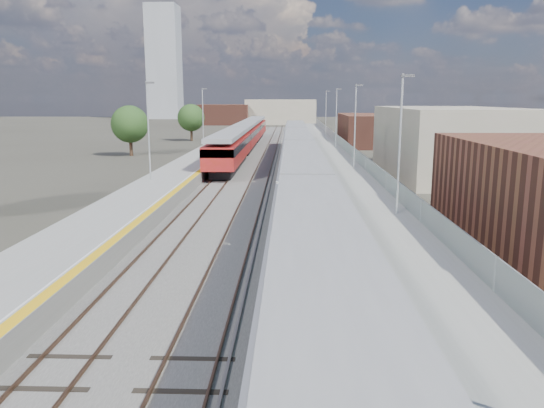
{
  "coord_description": "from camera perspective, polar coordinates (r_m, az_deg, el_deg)",
  "views": [
    {
      "loc": [
        0.69,
        -6.74,
        7.23
      ],
      "look_at": [
        -0.15,
        18.51,
        2.2
      ],
      "focal_mm": 35.0,
      "sensor_mm": 36.0,
      "label": 1
    }
  ],
  "objects": [
    {
      "name": "ground",
      "position": [
        57.21,
        1.22,
        4.0
      ],
      "size": [
        320.0,
        320.0,
        0.0
      ],
      "primitive_type": "plane",
      "color": "#47443A",
      "rests_on": "ground"
    },
    {
      "name": "ballast_bed",
      "position": [
        59.75,
        -0.92,
        4.34
      ],
      "size": [
        10.5,
        155.0,
        0.06
      ],
      "primitive_type": "cube",
      "color": "#565451",
      "rests_on": "ground"
    },
    {
      "name": "tracks",
      "position": [
        61.38,
        -0.28,
        4.6
      ],
      "size": [
        8.96,
        160.0,
        0.17
      ],
      "color": "#4C3323",
      "rests_on": "ground"
    },
    {
      "name": "platform_right",
      "position": [
        59.79,
        6.33,
        4.76
      ],
      "size": [
        4.7,
        155.0,
        8.52
      ],
      "color": "slate",
      "rests_on": "ground"
    },
    {
      "name": "platform_left",
      "position": [
        60.4,
        -7.4,
        4.79
      ],
      "size": [
        4.3,
        155.0,
        8.52
      ],
      "color": "slate",
      "rests_on": "ground"
    },
    {
      "name": "buildings",
      "position": [
        146.6,
        -5.59,
        12.57
      ],
      "size": [
        72.0,
        185.5,
        40.0
      ],
      "color": "brown",
      "rests_on": "ground"
    },
    {
      "name": "green_train",
      "position": [
        44.17,
        2.97,
        4.79
      ],
      "size": [
        2.92,
        81.29,
        3.21
      ],
      "color": "black",
      "rests_on": "ground"
    },
    {
      "name": "red_train",
      "position": [
        75.1,
        -2.84,
        7.42
      ],
      "size": [
        2.96,
        59.99,
        3.74
      ],
      "color": "black",
      "rests_on": "ground"
    },
    {
      "name": "tree_b",
      "position": [
        70.63,
        -15.04,
        8.29
      ],
      "size": [
        4.73,
        4.73,
        6.41
      ],
      "color": "#382619",
      "rests_on": "ground"
    },
    {
      "name": "tree_c",
      "position": [
        94.07,
        -8.7,
        9.16
      ],
      "size": [
        4.68,
        4.68,
        6.34
      ],
      "color": "#382619",
      "rests_on": "ground"
    },
    {
      "name": "tree_d",
      "position": [
        70.01,
        18.51,
        7.87
      ],
      "size": [
        4.45,
        4.45,
        6.02
      ],
      "color": "#382619",
      "rests_on": "ground"
    }
  ]
}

